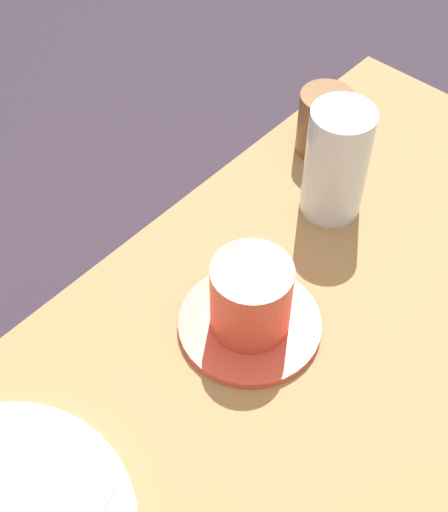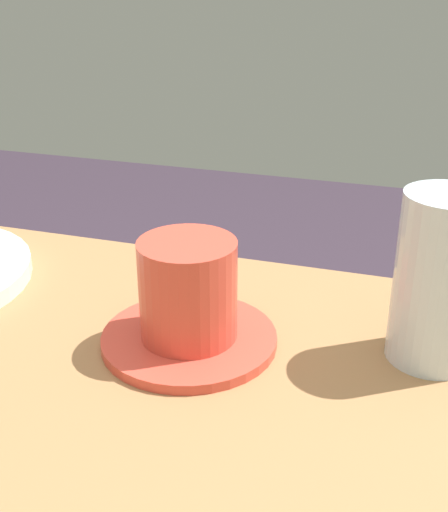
# 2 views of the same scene
# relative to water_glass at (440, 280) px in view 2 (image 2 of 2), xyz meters

# --- Properties ---
(water_glass) EXTENTS (0.07, 0.07, 0.13)m
(water_glass) POSITION_rel_water_glass_xyz_m (0.00, 0.00, 0.00)
(water_glass) COLOR silver
(water_glass) RESTS_ON table
(coffee_cup) EXTENTS (0.14, 0.14, 0.09)m
(coffee_cup) POSITION_rel_water_glass_xyz_m (0.18, 0.04, -0.03)
(coffee_cup) COLOR #DF4937
(coffee_cup) RESTS_ON table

